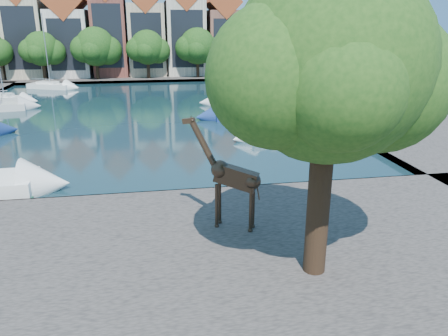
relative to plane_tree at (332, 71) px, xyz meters
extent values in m
plane|color=#38332B|center=(-7.62, 9.01, -7.67)|extent=(160.00, 160.00, 0.00)
cube|color=black|center=(-7.62, 33.01, -7.63)|extent=(38.00, 50.00, 0.08)
cube|color=#504945|center=(-7.62, 2.01, -7.42)|extent=(50.00, 14.00, 0.50)
cube|color=#504945|center=(-7.62, 65.01, -7.42)|extent=(60.00, 16.00, 0.50)
cube|color=#504945|center=(17.38, 33.01, -7.42)|extent=(14.00, 52.00, 0.50)
cylinder|color=#332114|center=(-0.12, 0.01, -4.42)|extent=(0.80, 0.80, 5.50)
sphere|color=#1A4212|center=(-0.12, 0.01, 0.25)|extent=(6.40, 6.40, 6.40)
sphere|color=#1A4212|center=(1.80, 0.31, -0.39)|extent=(4.80, 4.80, 4.80)
sphere|color=#1A4212|center=(-1.88, -0.39, -0.07)|extent=(4.48, 4.48, 4.48)
cube|color=#C0B494|center=(-24.62, 65.01, -0.92)|extent=(5.88, 9.00, 12.50)
cube|color=black|center=(-24.62, 60.53, -0.92)|extent=(4.80, 0.05, 9.38)
cube|color=silver|center=(-18.12, 65.01, -1.92)|extent=(6.37, 9.00, 10.50)
cube|color=brown|center=(-18.12, 65.01, 4.76)|extent=(6.43, 9.18, 6.43)
cube|color=black|center=(-18.12, 60.53, -1.92)|extent=(5.20, 0.05, 7.88)
cube|color=brown|center=(-11.62, 65.01, -0.67)|extent=(5.39, 9.00, 13.00)
cube|color=black|center=(-11.62, 60.53, -0.67)|extent=(4.40, 0.05, 9.75)
cube|color=tan|center=(-5.62, 65.01, -1.42)|extent=(5.88, 9.00, 11.50)
cube|color=black|center=(-5.62, 60.53, -1.42)|extent=(4.80, 0.05, 8.62)
cube|color=beige|center=(0.88, 65.01, -1.17)|extent=(6.37, 9.00, 12.00)
cube|color=black|center=(0.88, 60.53, -1.17)|extent=(5.20, 0.05, 9.00)
cube|color=brown|center=(7.38, 65.01, -1.92)|extent=(5.39, 9.00, 10.50)
cube|color=brown|center=(7.38, 65.01, 4.54)|extent=(5.44, 9.18, 5.44)
cube|color=black|center=(7.38, 60.53, -1.92)|extent=(4.40, 0.05, 7.88)
cylinder|color=#332114|center=(-21.62, 59.51, -5.57)|extent=(0.50, 0.50, 3.20)
sphere|color=#123B11|center=(-21.62, 59.51, -2.41)|extent=(5.20, 5.20, 5.20)
sphere|color=#123B11|center=(-20.06, 59.81, -2.93)|extent=(3.90, 3.90, 3.90)
sphere|color=#123B11|center=(-23.05, 59.11, -2.67)|extent=(3.64, 3.64, 3.64)
cylinder|color=#332114|center=(-13.62, 59.51, -5.57)|extent=(0.50, 0.50, 3.20)
sphere|color=#123B11|center=(-13.62, 59.51, -2.17)|extent=(6.00, 6.00, 6.00)
sphere|color=#123B11|center=(-11.82, 59.81, -2.77)|extent=(4.50, 4.50, 4.50)
sphere|color=#123B11|center=(-15.27, 59.11, -2.47)|extent=(4.20, 4.20, 4.20)
cylinder|color=#332114|center=(-5.62, 59.51, -5.57)|extent=(0.50, 0.50, 3.20)
sphere|color=#123B11|center=(-5.62, 59.51, -2.35)|extent=(5.40, 5.40, 5.40)
sphere|color=#123B11|center=(-4.00, 59.81, -2.89)|extent=(4.05, 4.05, 4.05)
sphere|color=#123B11|center=(-7.10, 59.11, -2.62)|extent=(3.78, 3.78, 3.78)
cylinder|color=#332114|center=(2.38, 59.51, -5.57)|extent=(0.50, 0.50, 3.20)
sphere|color=#123B11|center=(2.38, 59.51, -2.23)|extent=(5.80, 5.80, 5.80)
sphere|color=#123B11|center=(4.12, 59.81, -2.81)|extent=(4.35, 4.35, 4.35)
sphere|color=#123B11|center=(0.79, 59.11, -2.52)|extent=(4.06, 4.06, 4.06)
cylinder|color=#332114|center=(10.38, 59.51, -5.57)|extent=(0.50, 0.50, 3.20)
sphere|color=#123B11|center=(10.38, 59.51, -2.41)|extent=(5.20, 5.20, 5.20)
sphere|color=#123B11|center=(11.94, 59.81, -2.93)|extent=(3.90, 3.90, 3.90)
sphere|color=#123B11|center=(8.95, 59.11, -2.67)|extent=(3.64, 3.64, 3.64)
cylinder|color=#34251A|center=(-3.08, 4.12, -6.17)|extent=(0.15, 0.15, 2.01)
cylinder|color=#34251A|center=(-2.89, 4.50, -6.17)|extent=(0.15, 0.15, 2.01)
cylinder|color=#34251A|center=(-1.71, 3.44, -6.17)|extent=(0.15, 0.15, 2.01)
cylinder|color=#34251A|center=(-1.52, 3.81, -6.17)|extent=(0.15, 0.15, 2.01)
cube|color=#34251A|center=(-2.26, 3.95, -4.82)|extent=(1.98, 1.34, 1.17)
cylinder|color=#34251A|center=(-3.54, 4.59, -3.52)|extent=(1.28, 0.83, 2.08)
cube|color=#34251A|center=(-4.15, 4.90, -2.50)|extent=(0.58, 0.40, 0.32)
cube|color=silver|center=(-22.62, 41.76, -7.10)|extent=(6.17, 3.62, 0.99)
cube|color=silver|center=(-22.62, 41.76, -6.77)|extent=(2.85, 2.10, 0.55)
cube|color=silver|center=(-19.62, 53.01, -7.14)|extent=(6.73, 4.63, 0.91)
cube|color=silver|center=(-19.62, 53.01, -6.84)|extent=(3.18, 2.56, 0.50)
cylinder|color=#B2B2B7|center=(-19.62, 53.01, -2.13)|extent=(0.12, 0.12, 9.52)
cube|color=white|center=(4.73, 21.02, -7.15)|extent=(6.53, 4.19, 0.89)
cube|color=white|center=(4.73, 21.02, -6.85)|extent=(3.06, 2.36, 0.50)
cylinder|color=#B2B2B7|center=(4.73, 21.02, -2.85)|extent=(0.12, 0.12, 8.09)
cube|color=navy|center=(4.38, 28.80, -7.08)|extent=(8.41, 3.71, 1.03)
cube|color=navy|center=(4.38, 28.80, -6.73)|extent=(3.76, 2.37, 0.57)
cylinder|color=#B2B2B7|center=(4.38, 28.80, -1.02)|extent=(0.14, 0.14, 11.54)
cube|color=silver|center=(4.38, 35.76, -7.11)|extent=(6.57, 2.99, 0.96)
cube|color=silver|center=(4.38, 35.76, -6.79)|extent=(2.95, 1.89, 0.53)
cylinder|color=#B2B2B7|center=(4.38, 35.76, -2.54)|extent=(0.13, 0.13, 8.62)
cube|color=silver|center=(7.38, 45.51, -7.15)|extent=(4.79, 2.61, 0.87)
cube|color=silver|center=(7.38, 45.51, -6.86)|extent=(2.19, 1.55, 0.49)
cylinder|color=#B2B2B7|center=(7.38, 45.51, -3.35)|extent=(0.12, 0.12, 7.13)
camera|label=1|loc=(-5.74, -13.26, 1.48)|focal=35.00mm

